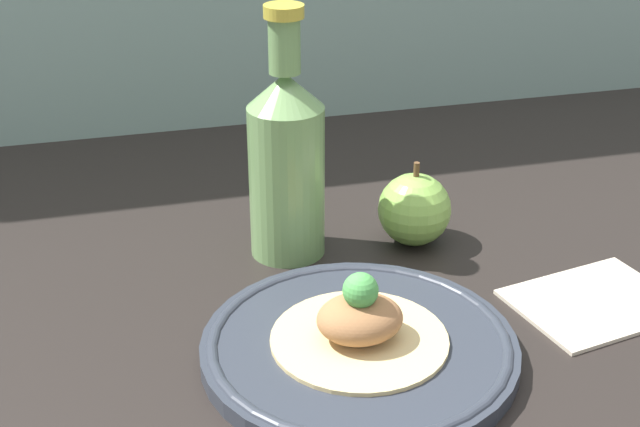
% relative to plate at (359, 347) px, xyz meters
% --- Properties ---
extents(ground_plane, '(1.80, 1.10, 0.04)m').
position_rel_plate_xyz_m(ground_plane, '(0.09, 0.07, -0.03)').
color(ground_plane, black).
extents(plate, '(0.27, 0.27, 0.02)m').
position_rel_plate_xyz_m(plate, '(0.00, 0.00, 0.00)').
color(plate, '#2D333D').
rests_on(plate, ground_plane).
extents(plated_food, '(0.15, 0.15, 0.07)m').
position_rel_plate_xyz_m(plated_food, '(0.00, 0.00, 0.02)').
color(plated_food, '#D6BC7F').
rests_on(plated_food, plate).
extents(cider_bottle, '(0.08, 0.08, 0.26)m').
position_rel_plate_xyz_m(cider_bottle, '(-0.02, 0.20, 0.09)').
color(cider_bottle, '#729E5B').
rests_on(cider_bottle, ground_plane).
extents(apple, '(0.08, 0.08, 0.09)m').
position_rel_plate_xyz_m(apple, '(0.12, 0.19, 0.03)').
color(apple, '#84B74C').
rests_on(apple, ground_plane).
extents(napkin, '(0.17, 0.14, 0.01)m').
position_rel_plate_xyz_m(napkin, '(0.24, 0.02, -0.01)').
color(napkin, beige).
rests_on(napkin, ground_plane).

